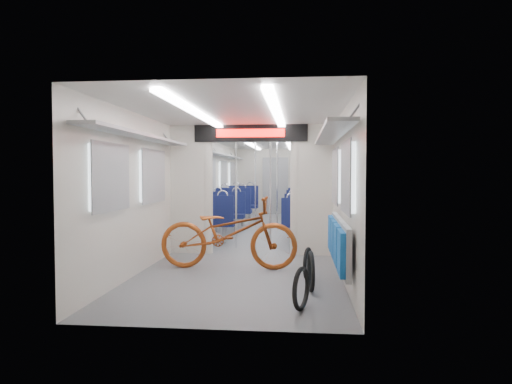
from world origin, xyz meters
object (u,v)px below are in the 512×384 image
bike_hoop_c (308,266)px  seat_bay_far_left (239,203)px  stanchion_near_right (270,189)px  stanchion_far_right (277,185)px  stanchion_far_left (255,184)px  seat_bay_near_left (220,213)px  seat_bay_far_right (302,203)px  stanchion_near_left (236,189)px  bike_hoop_b (311,273)px  bike_hoop_a (301,291)px  bicycle (228,233)px  seat_bay_near_right (303,215)px  flip_bench (338,242)px

bike_hoop_c → seat_bay_far_left: bearing=104.9°
seat_bay_far_left → stanchion_near_right: size_ratio=1.01×
bike_hoop_c → stanchion_far_right: size_ratio=0.20×
seat_bay_far_left → stanchion_far_left: stanchion_far_left is taller
seat_bay_near_left → stanchion_far_left: 2.05m
seat_bay_far_right → stanchion_near_left: bearing=-104.2°
stanchion_near_left → bike_hoop_b: bearing=-66.7°
stanchion_far_right → seat_bay_far_right: bearing=71.5°
bike_hoop_a → stanchion_near_left: (-1.25, 3.94, 0.94)m
bicycle → bike_hoop_b: (1.21, -1.24, -0.32)m
stanchion_near_right → seat_bay_near_right: bearing=65.3°
bike_hoop_a → stanchion_far_right: 7.19m
seat_bay_near_left → bike_hoop_a: bearing=-71.3°
bike_hoop_b → bike_hoop_a: bearing=-98.7°
bike_hoop_c → seat_bay_near_right: 3.98m
flip_bench → stanchion_far_right: size_ratio=0.94×
stanchion_far_left → stanchion_far_right: same height
seat_bay_near_right → stanchion_near_right: stanchion_near_right is taller
seat_bay_near_right → seat_bay_far_left: seat_bay_far_left is taller
stanchion_far_left → bike_hoop_c: bearing=-77.6°
seat_bay_near_right → seat_bay_near_left: bearing=178.0°
seat_bay_far_right → bike_hoop_c: bearing=-89.7°
flip_bench → bike_hoop_b: bearing=-141.5°
stanchion_far_right → bike_hoop_b: bearing=-83.4°
bicycle → stanchion_far_right: size_ratio=0.91×
stanchion_far_left → stanchion_far_right: bearing=-14.2°
stanchion_near_right → stanchion_far_left: size_ratio=1.00×
seat_bay_far_left → stanchion_near_left: stanchion_near_left is taller
flip_bench → bike_hoop_a: (-0.47, -1.05, -0.37)m
flip_bench → seat_bay_near_left: seat_bay_near_left is taller
bicycle → seat_bay_far_right: (1.14, 7.06, -0.01)m
flip_bench → stanchion_near_right: bearing=109.9°
flip_bench → stanchion_near_left: stanchion_near_left is taller
seat_bay_far_right → stanchion_far_right: size_ratio=0.88×
seat_bay_far_left → stanchion_near_right: 4.78m
seat_bay_near_right → stanchion_far_right: (-0.66, 1.78, 0.63)m
bike_hoop_b → stanchion_near_right: (-0.70, 3.18, 0.92)m
seat_bay_far_left → stanchion_far_left: 1.54m
bike_hoop_b → seat_bay_far_right: 8.31m
bike_hoop_b → seat_bay_far_right: seat_bay_far_right is taller
bike_hoop_b → stanchion_far_right: size_ratio=0.22×
flip_bench → stanchion_far_left: bearing=105.0°
seat_bay_far_left → bike_hoop_b: bearing=-76.0°
seat_bay_near_left → seat_bay_far_right: bearing=63.1°
bike_hoop_b → seat_bay_far_left: seat_bay_far_left is taller
stanchion_near_left → seat_bay_near_left: bearing=111.7°
seat_bay_far_right → stanchion_far_right: 2.17m
bike_hoop_a → seat_bay_far_left: seat_bay_far_left is taller
bike_hoop_a → seat_bay_near_right: bearing=89.5°
bike_hoop_a → stanchion_far_right: (-0.61, 7.10, 0.94)m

